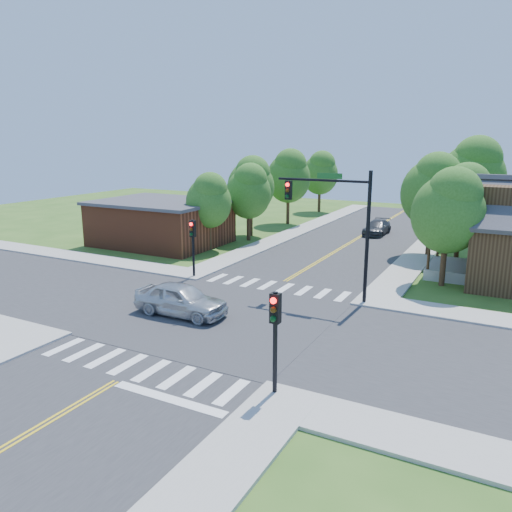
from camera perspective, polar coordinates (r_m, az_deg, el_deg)
The scene contains 25 objects.
ground at distance 25.16m, azimuth -3.85°, elevation -7.21°, with size 100.00×100.00×0.00m, color #325A1C.
road_ns at distance 25.15m, azimuth -3.85°, elevation -7.16°, with size 10.00×90.00×0.04m, color #2D2D30.
road_ew at distance 25.15m, azimuth -3.85°, elevation -7.15°, with size 90.00×10.00×0.04m, color #2D2D30.
intersection_patch at distance 25.16m, azimuth -3.85°, elevation -7.21°, with size 10.20×10.20×0.06m, color #2D2D30.
sidewalk_nw at distance 46.47m, azimuth -10.26°, elevation 2.26°, with size 40.00×40.00×0.14m.
crosswalk_north at distance 30.31m, azimuth 2.31°, elevation -3.50°, with size 8.85×2.00×0.01m.
crosswalk_south at distance 20.56m, azimuth -13.17°, elevation -12.28°, with size 8.85×2.00×0.01m.
centerline at distance 25.14m, azimuth -3.86°, elevation -7.11°, with size 0.30×90.00×0.01m.
stop_bar at distance 18.18m, azimuth -9.94°, elevation -15.87°, with size 4.60×0.45×0.09m, color white.
signal_mast_ne at distance 27.27m, azimuth 9.31°, elevation 4.80°, with size 5.30×0.42×7.20m.
signal_pole_se at distance 17.08m, azimuth 2.18°, elevation -7.79°, with size 0.34×0.42×3.80m.
signal_pole_nw at distance 31.91m, azimuth -7.25°, elevation 2.11°, with size 0.34×0.42×3.80m.
building_nw at distance 43.14m, azimuth -10.79°, elevation 3.85°, with size 10.40×8.40×3.73m.
tree_e_a at distance 31.68m, azimuth 21.24°, elevation 5.05°, with size 4.26×4.05×7.25m.
tree_e_b at distance 38.03m, azimuth 22.56°, elevation 6.15°, with size 4.25×4.04×7.22m.
tree_e_c at distance 45.80m, azimuth 23.57°, elevation 8.65°, with size 5.34×5.08×9.08m.
tree_e_d at distance 55.24m, azimuth 24.13°, elevation 7.73°, with size 4.07×3.87×6.92m.
tree_w_a at distance 39.88m, azimuth -5.38°, elevation 6.48°, with size 3.68×3.50×6.26m.
tree_w_b at distance 45.49m, azimuth -0.54°, elevation 8.28°, with size 4.33×4.11×7.36m.
tree_w_c at distance 52.21m, azimuth 3.78°, elevation 9.24°, with size 4.60×4.37×7.82m.
tree_w_d at distance 61.45m, azimuth 7.39°, elevation 9.52°, with size 4.36×4.14×7.40m.
tree_house at distance 39.56m, azimuth 19.65°, elevation 7.27°, with size 4.64×4.41×7.89m.
tree_bldg at distance 43.47m, azimuth -0.81°, elevation 7.56°, with size 3.99×3.79×6.79m.
car_silver at distance 25.60m, azimuth -8.59°, elevation -4.98°, with size 4.93×2.05×1.67m, color silver.
car_dgrey at distance 47.89m, azimuth 13.66°, elevation 3.13°, with size 1.92×4.53×1.31m, color #323438.
Camera 1 is at (12.47, -20.00, 8.81)m, focal length 35.00 mm.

